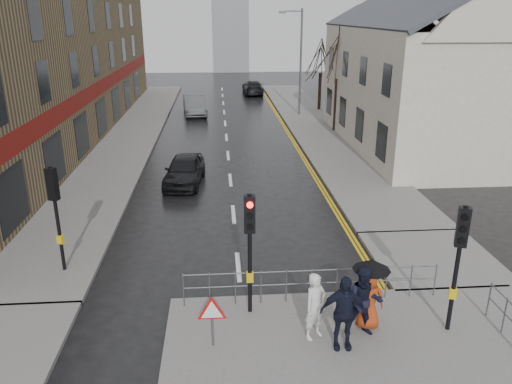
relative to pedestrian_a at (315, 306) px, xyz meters
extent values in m
plane|color=black|center=(-1.73, 1.05, -1.01)|extent=(120.00, 120.00, 0.00)
cube|color=#605E5B|center=(-8.23, 24.05, -0.94)|extent=(4.00, 44.00, 0.14)
cube|color=#605E5B|center=(4.77, 26.05, -0.94)|extent=(4.00, 40.00, 0.14)
cube|color=#605E5B|center=(4.77, 4.05, -0.94)|extent=(4.00, 4.20, 0.14)
cube|color=olive|center=(-13.73, 23.05, 3.99)|extent=(8.00, 42.00, 10.00)
cube|color=beige|center=(10.27, 19.05, 2.49)|extent=(9.00, 16.00, 7.00)
cube|color=gray|center=(-0.23, 63.05, 7.99)|extent=(5.00, 5.00, 18.00)
cylinder|color=black|center=(-1.53, 1.25, 0.83)|extent=(0.11, 0.11, 3.40)
cube|color=black|center=(-1.53, 1.25, 1.98)|extent=(0.28, 0.22, 1.00)
cylinder|color=#FF0C07|center=(-1.53, 1.11, 2.28)|extent=(0.16, 0.04, 0.16)
cylinder|color=black|center=(-1.53, 1.11, 1.98)|extent=(0.16, 0.04, 0.16)
cylinder|color=black|center=(-1.53, 1.11, 1.68)|extent=(0.16, 0.04, 0.16)
cube|color=gold|center=(-1.53, 1.25, 0.18)|extent=(0.18, 0.14, 0.28)
cylinder|color=black|center=(3.47, 0.05, 0.83)|extent=(0.11, 0.11, 3.40)
cube|color=black|center=(3.47, 0.05, 1.98)|extent=(0.34, 0.30, 1.00)
cylinder|color=black|center=(3.43, -0.08, 2.28)|extent=(0.16, 0.09, 0.16)
cylinder|color=black|center=(3.43, -0.08, 1.98)|extent=(0.16, 0.09, 0.16)
cylinder|color=black|center=(3.43, -0.08, 1.68)|extent=(0.16, 0.09, 0.16)
cube|color=gold|center=(3.47, 0.05, 0.18)|extent=(0.22, 0.19, 0.28)
cylinder|color=black|center=(-7.23, 4.05, 0.83)|extent=(0.11, 0.11, 3.40)
cube|color=black|center=(-7.23, 4.05, 1.98)|extent=(0.34, 0.30, 1.00)
cylinder|color=black|center=(-7.18, 4.18, 2.28)|extent=(0.16, 0.09, 0.16)
cylinder|color=black|center=(-7.18, 4.18, 1.98)|extent=(0.16, 0.09, 0.16)
cylinder|color=black|center=(-7.18, 4.18, 1.68)|extent=(0.16, 0.09, 0.16)
cube|color=gold|center=(-7.23, 4.05, 0.18)|extent=(0.22, 0.19, 0.28)
cylinder|color=#595B5E|center=(-3.33, 1.65, -0.37)|extent=(0.04, 0.04, 1.00)
cylinder|color=#595B5E|center=(3.77, 1.65, -0.37)|extent=(0.04, 0.04, 1.00)
cylinder|color=#595B5E|center=(0.22, 1.65, 0.08)|extent=(7.10, 0.04, 0.04)
cylinder|color=#595B5E|center=(0.22, 1.65, -0.32)|extent=(7.10, 0.04, 0.04)
cylinder|color=#595B5E|center=(4.77, 0.55, -0.37)|extent=(0.04, 0.04, 1.00)
cylinder|color=#595B5E|center=(-2.53, -0.15, -0.45)|extent=(0.06, 0.06, 0.85)
cylinder|color=red|center=(-2.53, -0.15, 0.08)|extent=(0.80, 0.03, 0.80)
cylinder|color=white|center=(-2.53, -0.17, 0.08)|extent=(0.60, 0.03, 0.60)
cylinder|color=#595B5E|center=(4.27, 29.05, 3.13)|extent=(0.16, 0.16, 8.00)
cylinder|color=#595B5E|center=(3.57, 29.05, 6.93)|extent=(1.40, 0.10, 0.10)
cube|color=#595B5E|center=(2.77, 29.05, 6.83)|extent=(0.50, 0.25, 0.18)
cylinder|color=black|center=(5.77, 23.05, 0.88)|extent=(0.26, 0.26, 3.50)
cylinder|color=black|center=(6.27, 31.05, 0.63)|extent=(0.26, 0.26, 3.00)
imported|color=silver|center=(0.00, 0.00, 0.00)|extent=(0.76, 0.70, 1.74)
imported|color=black|center=(1.23, 0.02, 0.05)|extent=(0.99, 0.81, 1.85)
imported|color=#A83913|center=(1.44, 0.32, -0.08)|extent=(0.85, 0.64, 1.59)
cylinder|color=black|center=(1.44, 0.32, 0.02)|extent=(0.02, 0.02, 1.79)
cone|color=black|center=(1.44, 0.32, 0.92)|extent=(0.96, 0.96, 0.28)
imported|color=black|center=(0.58, -0.43, 0.08)|extent=(1.15, 0.54, 1.91)
imported|color=black|center=(-3.93, 12.62, -0.31)|extent=(2.08, 4.27, 1.40)
imported|color=#4A4D4F|center=(-4.09, 30.15, -0.21)|extent=(2.19, 4.99, 1.59)
imported|color=black|center=(1.34, 40.53, -0.31)|extent=(1.98, 4.82, 1.39)
camera|label=1|loc=(-2.27, -10.40, 6.76)|focal=35.00mm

